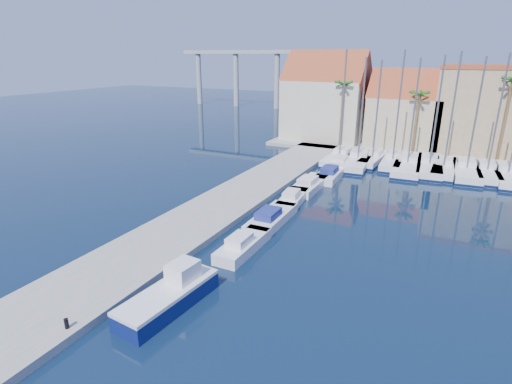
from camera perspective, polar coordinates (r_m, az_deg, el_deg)
ground at (r=21.66m, az=-3.91°, el=-18.45°), size 260.00×260.00×0.00m
quay_west at (r=35.84m, az=-5.33°, el=-2.22°), size 6.00×77.00×0.50m
shore_north at (r=64.00m, az=27.28°, el=5.21°), size 54.00×16.00×0.50m
bollard at (r=22.45m, az=-25.45°, el=-16.61°), size 0.21×0.21×0.53m
fishing_boat at (r=23.05m, az=-12.09°, el=-14.12°), size 2.64×6.40×2.18m
motorboat_west_0 at (r=28.35m, az=-1.89°, el=-7.52°), size 1.80×5.63×1.40m
motorboat_west_1 at (r=32.80m, az=2.15°, el=-3.72°), size 2.24×6.67×1.40m
motorboat_west_2 at (r=37.36m, az=5.25°, el=-0.90°), size 2.35×5.71×1.40m
motorboat_west_3 at (r=41.61m, az=7.65°, el=1.10°), size 2.20×6.84×1.40m
motorboat_west_4 at (r=45.86m, az=10.58°, el=2.62°), size 2.48×7.08×1.40m
motorboat_west_5 at (r=50.79m, az=11.97°, el=4.13°), size 2.44×7.19×1.40m
motorboat_west_6 at (r=55.05m, az=12.76°, el=5.21°), size 2.53×6.83×1.40m
sailboat_0 at (r=53.51m, az=11.98°, el=4.98°), size 2.67×9.97×13.83m
sailboat_1 at (r=52.70m, az=14.46°, el=4.54°), size 3.67×11.72×12.98m
sailboat_2 at (r=53.49m, az=16.43°, el=4.63°), size 2.76×8.33×12.65m
sailboat_3 at (r=52.99m, az=18.98°, el=4.24°), size 2.73×8.99×13.76m
sailboat_4 at (r=52.06m, az=20.85°, el=3.71°), size 3.66×11.62×12.91m
sailboat_5 at (r=52.52m, az=23.52°, el=3.51°), size 3.62×11.01×13.20m
sailboat_6 at (r=52.09m, az=25.23°, el=3.19°), size 2.49×9.29×13.60m
sailboat_7 at (r=52.31m, az=27.80°, el=2.83°), size 3.50×10.68×13.07m
sailboat_8 at (r=52.53m, az=30.05°, el=2.55°), size 3.03×9.41×13.42m
sailboat_9 at (r=52.54m, az=32.20°, el=2.13°), size 3.48×10.73×11.29m
building_0 at (r=64.88m, az=9.94°, el=12.81°), size 12.30×9.00×13.50m
building_1 at (r=62.57m, az=20.59°, el=10.56°), size 10.30×8.00×11.00m
building_2 at (r=63.18m, az=30.84°, el=10.08°), size 14.20×10.20×11.50m
palm_0 at (r=58.77m, az=12.42°, el=14.56°), size 2.60×2.60×10.15m
palm_1 at (r=57.12m, az=22.30°, el=12.55°), size 2.60×2.60×9.15m
palm_2 at (r=56.98m, az=32.78°, el=12.90°), size 2.60×2.60×11.15m
viaduct at (r=108.02m, az=0.45°, el=17.41°), size 48.00×2.20×14.45m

